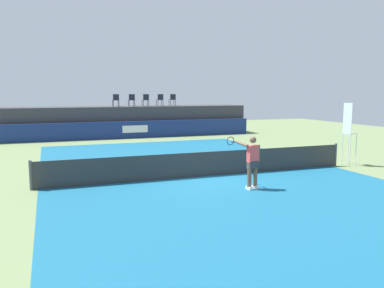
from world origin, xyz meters
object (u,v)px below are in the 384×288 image
object	(u,v)px
spectator_chair_right	(160,99)
spectator_chair_far_left	(116,100)
spectator_chair_left	(132,100)
tennis_player	(252,161)
umpire_chair	(348,130)
tennis_ball	(167,159)
net_post_far	(336,155)
spectator_chair_center	(146,99)
net_post_near	(31,175)
spectator_chair_far_right	(172,99)

from	to	relation	value
spectator_chair_right	spectator_chair_far_left	bearing A→B (deg)	177.48
spectator_chair_left	tennis_player	bearing A→B (deg)	-88.71
spectator_chair_far_left	umpire_chair	world-z (taller)	spectator_chair_far_left
tennis_ball	net_post_far	bearing A→B (deg)	-32.42
spectator_chair_right	tennis_ball	size ratio (longest dim) A/B	13.06
spectator_chair_center	net_post_near	size ratio (longest dim) A/B	0.89
spectator_chair_far_right	net_post_far	xyz separation A→B (m)	(2.58, -15.51, -2.19)
umpire_chair	net_post_near	size ratio (longest dim) A/B	2.76
spectator_chair_far_left	spectator_chair_center	xyz separation A→B (m)	(2.21, -0.04, 0.00)
spectator_chair_far_left	spectator_chair_right	bearing A→B (deg)	-2.52
spectator_chair_left	tennis_player	xyz separation A→B (m)	(0.39, -17.47, -1.73)
spectator_chair_left	umpire_chair	bearing A→B (deg)	-66.69
net_post_far	umpire_chair	bearing A→B (deg)	-1.83
net_post_far	tennis_ball	distance (m)	7.69
spectator_chair_right	net_post_near	xyz separation A→B (m)	(-8.65, -14.94, -2.19)
spectator_chair_left	spectator_chair_right	bearing A→B (deg)	-3.68
net_post_near	net_post_far	distance (m)	12.40
spectator_chair_center	tennis_ball	world-z (taller)	spectator_chair_center
spectator_chair_right	umpire_chair	distance (m)	15.63
net_post_near	spectator_chair_far_right	bearing A→B (deg)	57.68
spectator_chair_center	tennis_player	size ratio (longest dim) A/B	0.50
umpire_chair	spectator_chair_far_right	bearing A→B (deg)	101.66
tennis_ball	net_post_near	bearing A→B (deg)	-145.21
tennis_player	tennis_ball	size ratio (longest dim) A/B	26.03
spectator_chair_far_left	net_post_near	world-z (taller)	spectator_chair_far_left
net_post_near	tennis_player	xyz separation A→B (m)	(6.91, -2.38, 0.46)
tennis_player	spectator_chair_right	bearing A→B (deg)	84.26
spectator_chair_right	net_post_far	bearing A→B (deg)	-75.91
umpire_chair	net_post_near	distance (m)	13.07
spectator_chair_center	net_post_far	distance (m)	15.96
spectator_chair_center	spectator_chair_far_right	distance (m)	2.30
net_post_far	spectator_chair_right	bearing A→B (deg)	104.09
spectator_chair_far_right	tennis_ball	world-z (taller)	spectator_chair_far_right
spectator_chair_far_right	tennis_player	xyz separation A→B (m)	(-2.91, -17.90, -1.73)
net_post_far	tennis_player	bearing A→B (deg)	-156.53
net_post_far	spectator_chair_far_left	bearing A→B (deg)	115.02
spectator_chair_right	net_post_near	distance (m)	17.41
umpire_chair	tennis_player	world-z (taller)	umpire_chair
net_post_near	spectator_chair_left	bearing A→B (deg)	66.63
spectator_chair_left	net_post_near	world-z (taller)	spectator_chair_left
umpire_chair	net_post_near	bearing A→B (deg)	179.91
spectator_chair_left	net_post_far	world-z (taller)	spectator_chair_left
tennis_player	spectator_chair_far_right	bearing A→B (deg)	80.77
net_post_near	spectator_chair_far_left	bearing A→B (deg)	70.45
net_post_near	tennis_ball	world-z (taller)	net_post_near
spectator_chair_left	tennis_ball	size ratio (longest dim) A/B	13.06
spectator_chair_left	spectator_chair_right	distance (m)	2.14
spectator_chair_far_left	net_post_far	world-z (taller)	spectator_chair_far_left
spectator_chair_far_left	umpire_chair	distance (m)	16.98
spectator_chair_right	spectator_chair_far_right	bearing A→B (deg)	26.04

